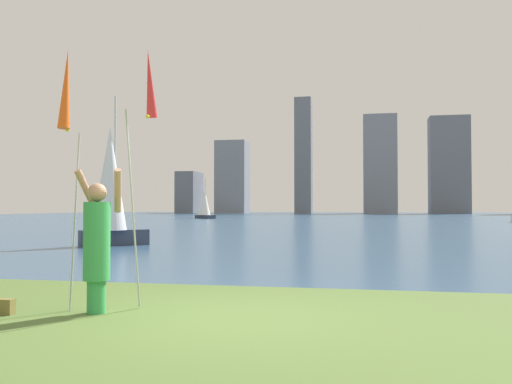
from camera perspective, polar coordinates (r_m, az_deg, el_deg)
name	(u,v)px	position (r m, az deg, el deg)	size (l,w,h in m)	color
ground	(344,220)	(57.52, 9.36, -2.97)	(120.00, 138.00, 0.12)	#4C662D
person	(97,242)	(7.37, -16.60, -5.10)	(0.70, 0.52, 1.91)	green
kite_flag_left	(66,95)	(7.65, -19.60, 9.69)	(0.16, 0.50, 3.51)	#B2B2B7
kite_flag_right	(149,91)	(7.99, -11.35, 10.48)	(0.16, 0.98, 3.65)	#B2B2B7
bag	(5,307)	(7.80, -25.26, -11.01)	(0.24, 0.13, 0.20)	olive
sailboat_0	(204,204)	(61.48, -5.54, -1.25)	(2.83, 2.59, 4.56)	#333D51
sailboat_2	(103,205)	(67.38, -16.06, -1.32)	(2.60, 1.47, 5.27)	maroon
sailboat_3	(110,185)	(19.72, -15.29, 0.70)	(2.17, 1.99, 5.36)	#333D51
skyline_tower_0	(189,193)	(112.41, -7.12, -0.06)	(3.95, 7.46, 8.52)	slate
skyline_tower_1	(232,177)	(107.31, -2.54, 1.58)	(6.09, 5.58, 14.44)	gray
skyline_tower_2	(304,156)	(103.60, 5.10, 3.86)	(3.16, 3.99, 22.23)	slate
skyline_tower_3	(380,165)	(106.06, 13.08, 2.85)	(6.23, 6.79, 18.84)	gray
skyline_tower_4	(449,165)	(107.87, 19.91, 2.72)	(7.23, 4.47, 18.43)	slate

